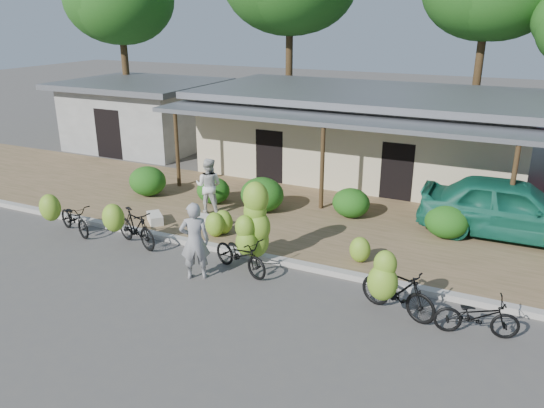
{
  "coord_description": "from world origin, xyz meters",
  "views": [
    {
      "loc": [
        5.55,
        -9.4,
        6.17
      ],
      "look_at": [
        -0.34,
        3.05,
        1.2
      ],
      "focal_mm": 35.0,
      "sensor_mm": 36.0,
      "label": 1
    }
  ],
  "objects_px": {
    "sack_near": "(209,221)",
    "teal_van": "(511,208)",
    "bike_center": "(249,236)",
    "bystander": "(209,186)",
    "bike_far_left": "(69,216)",
    "bike_far_right": "(477,316)",
    "sack_far": "(155,218)",
    "vendor": "(195,241)",
    "bike_right": "(394,287)",
    "bike_left": "(131,226)"
  },
  "relations": [
    {
      "from": "bike_left",
      "to": "bike_center",
      "type": "xyz_separation_m",
      "value": [
        3.54,
        0.24,
        0.24
      ]
    },
    {
      "from": "bike_far_left",
      "to": "bike_right",
      "type": "xyz_separation_m",
      "value": [
        9.65,
        -0.45,
        0.13
      ]
    },
    {
      "from": "bike_far_left",
      "to": "teal_van",
      "type": "relative_size",
      "value": 0.37
    },
    {
      "from": "sack_far",
      "to": "bystander",
      "type": "distance_m",
      "value": 1.96
    },
    {
      "from": "sack_far",
      "to": "bystander",
      "type": "xyz_separation_m",
      "value": [
        1.04,
        1.48,
        0.76
      ]
    },
    {
      "from": "bike_far_left",
      "to": "sack_near",
      "type": "xyz_separation_m",
      "value": [
        3.49,
        2.06,
        -0.3
      ]
    },
    {
      "from": "bike_center",
      "to": "bystander",
      "type": "height_order",
      "value": "bike_center"
    },
    {
      "from": "bike_center",
      "to": "sack_far",
      "type": "distance_m",
      "value": 4.16
    },
    {
      "from": "bike_right",
      "to": "bike_left",
      "type": "bearing_deg",
      "value": 105.1
    },
    {
      "from": "teal_van",
      "to": "bike_far_right",
      "type": "bearing_deg",
      "value": 174.97
    },
    {
      "from": "bike_center",
      "to": "bystander",
      "type": "distance_m",
      "value": 3.98
    },
    {
      "from": "bike_center",
      "to": "sack_near",
      "type": "bearing_deg",
      "value": 71.72
    },
    {
      "from": "sack_far",
      "to": "teal_van",
      "type": "distance_m",
      "value": 10.44
    },
    {
      "from": "bike_left",
      "to": "bike_right",
      "type": "xyz_separation_m",
      "value": [
        7.41,
        -0.51,
        0.07
      ]
    },
    {
      "from": "sack_far",
      "to": "bystander",
      "type": "height_order",
      "value": "bystander"
    },
    {
      "from": "bike_far_left",
      "to": "bike_far_right",
      "type": "bearing_deg",
      "value": -70.99
    },
    {
      "from": "sack_near",
      "to": "bystander",
      "type": "distance_m",
      "value": 1.38
    },
    {
      "from": "vendor",
      "to": "bike_left",
      "type": "bearing_deg",
      "value": -48.02
    },
    {
      "from": "bike_far_left",
      "to": "bike_left",
      "type": "xyz_separation_m",
      "value": [
        2.23,
        0.07,
        0.07
      ]
    },
    {
      "from": "bike_far_right",
      "to": "bike_right",
      "type": "bearing_deg",
      "value": 78.71
    },
    {
      "from": "bystander",
      "to": "bike_far_left",
      "type": "bearing_deg",
      "value": 35.01
    },
    {
      "from": "bike_far_right",
      "to": "vendor",
      "type": "distance_m",
      "value": 6.51
    },
    {
      "from": "teal_van",
      "to": "bike_far_left",
      "type": "bearing_deg",
      "value": 112.05
    },
    {
      "from": "bike_center",
      "to": "bike_far_right",
      "type": "relative_size",
      "value": 1.3
    },
    {
      "from": "bystander",
      "to": "teal_van",
      "type": "relative_size",
      "value": 0.36
    },
    {
      "from": "sack_near",
      "to": "teal_van",
      "type": "bearing_deg",
      "value": 20.16
    },
    {
      "from": "sack_near",
      "to": "teal_van",
      "type": "height_order",
      "value": "teal_van"
    },
    {
      "from": "teal_van",
      "to": "bike_center",
      "type": "bearing_deg",
      "value": 127.48
    },
    {
      "from": "sack_near",
      "to": "bystander",
      "type": "relative_size",
      "value": 0.47
    },
    {
      "from": "sack_near",
      "to": "sack_far",
      "type": "height_order",
      "value": "sack_near"
    },
    {
      "from": "bystander",
      "to": "bike_left",
      "type": "bearing_deg",
      "value": 65.89
    },
    {
      "from": "bystander",
      "to": "bike_far_right",
      "type": "bearing_deg",
      "value": 146.15
    },
    {
      "from": "bike_center",
      "to": "sack_near",
      "type": "height_order",
      "value": "bike_center"
    },
    {
      "from": "bike_far_right",
      "to": "vendor",
      "type": "xyz_separation_m",
      "value": [
        -6.48,
        -0.32,
        0.55
      ]
    },
    {
      "from": "bike_far_left",
      "to": "bystander",
      "type": "bearing_deg",
      "value": -22.44
    },
    {
      "from": "bike_right",
      "to": "teal_van",
      "type": "relative_size",
      "value": 0.38
    },
    {
      "from": "bike_right",
      "to": "sack_near",
      "type": "height_order",
      "value": "bike_right"
    },
    {
      "from": "bike_center",
      "to": "vendor",
      "type": "relative_size",
      "value": 1.15
    },
    {
      "from": "sack_far",
      "to": "vendor",
      "type": "bearing_deg",
      "value": -37.67
    },
    {
      "from": "bike_far_left",
      "to": "sack_far",
      "type": "xyz_separation_m",
      "value": [
        1.86,
        1.58,
        -0.31
      ]
    },
    {
      "from": "bike_center",
      "to": "teal_van",
      "type": "relative_size",
      "value": 0.45
    },
    {
      "from": "bike_right",
      "to": "sack_near",
      "type": "bearing_deg",
      "value": 86.93
    },
    {
      "from": "bike_left",
      "to": "teal_van",
      "type": "distance_m",
      "value": 10.69
    },
    {
      "from": "teal_van",
      "to": "bystander",
      "type": "bearing_deg",
      "value": 101.46
    },
    {
      "from": "teal_van",
      "to": "sack_far",
      "type": "bearing_deg",
      "value": 108.16
    },
    {
      "from": "bike_far_right",
      "to": "teal_van",
      "type": "relative_size",
      "value": 0.35
    },
    {
      "from": "bike_far_right",
      "to": "sack_near",
      "type": "height_order",
      "value": "bike_far_right"
    },
    {
      "from": "bike_right",
      "to": "teal_van",
      "type": "bearing_deg",
      "value": -1.22
    },
    {
      "from": "bike_left",
      "to": "bystander",
      "type": "height_order",
      "value": "bystander"
    },
    {
      "from": "bike_far_right",
      "to": "sack_near",
      "type": "distance_m",
      "value": 8.22
    }
  ]
}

